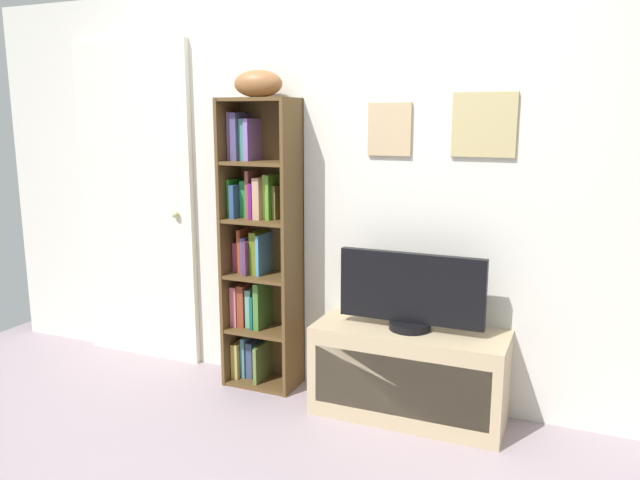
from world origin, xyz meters
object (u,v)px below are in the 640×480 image
at_px(football, 258,84).
at_px(tv_stand, 408,373).
at_px(bookshelf, 258,249).
at_px(door, 137,205).
at_px(television, 411,292).

distance_m(football, tv_stand, 1.78).
xyz_separation_m(bookshelf, tv_stand, (0.95, -0.10, -0.58)).
xyz_separation_m(tv_stand, door, (-1.89, 0.18, 0.78)).
bearing_deg(door, bookshelf, -4.71).
distance_m(football, door, 1.23).
xyz_separation_m(bookshelf, football, (0.04, -0.03, 0.94)).
height_order(bookshelf, television, bookshelf).
bearing_deg(bookshelf, football, -37.65).
relative_size(bookshelf, door, 0.82).
bearing_deg(football, door, 173.69).
height_order(bookshelf, football, football).
bearing_deg(door, football, -6.31).
relative_size(television, door, 0.37).
distance_m(bookshelf, television, 0.97).
height_order(tv_stand, television, television).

